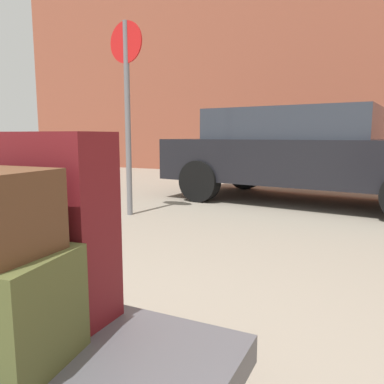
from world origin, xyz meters
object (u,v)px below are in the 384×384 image
object	(u,v)px
luggage_cart	(30,371)
suitcase_maroon_center	(57,226)
no_parking_sign	(127,98)
parked_car	(305,152)

from	to	relation	value
luggage_cart	suitcase_maroon_center	size ratio (longest dim) A/B	1.82
luggage_cart	no_parking_sign	size ratio (longest dim) A/B	0.53
luggage_cart	suitcase_maroon_center	xyz separation A→B (m)	(-0.09, 0.23, 0.41)
parked_car	no_parking_sign	distance (m)	2.81
suitcase_maroon_center	parked_car	size ratio (longest dim) A/B	0.15
luggage_cart	suitcase_maroon_center	bearing A→B (deg)	110.30
no_parking_sign	parked_car	bearing A→B (deg)	47.13
suitcase_maroon_center	luggage_cart	bearing A→B (deg)	-70.37
suitcase_maroon_center	parked_car	world-z (taller)	parked_car
luggage_cart	no_parking_sign	distance (m)	3.95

